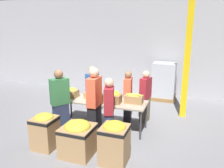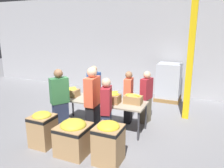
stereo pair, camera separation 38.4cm
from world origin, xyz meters
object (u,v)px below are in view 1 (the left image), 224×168
Objects in this scene: banana_box_2 at (112,97)px; donation_bin_1 at (78,137)px; banana_box_1 at (92,94)px; volunteer_0 at (93,92)px; volunteer_4 at (145,97)px; donation_bin_2 at (115,141)px; volunteer_3 at (94,104)px; pallet_stack_0 at (164,81)px; banana_box_0 at (70,93)px; support_pillar at (188,52)px; banana_box_3 at (134,98)px; volunteer_2 at (128,97)px; volunteer_5 at (109,111)px; volunteer_1 at (60,103)px; sorting_table at (102,102)px; donation_bin_0 at (45,130)px.

donation_bin_1 is (-0.28, -1.35, -0.52)m from banana_box_2.
volunteer_0 is at bearing 112.46° from banana_box_1.
donation_bin_2 is (-0.17, -2.23, -0.28)m from volunteer_4.
volunteer_3 is 1.26× the size of pallet_stack_0.
volunteer_4 is (1.36, 0.71, -0.14)m from banana_box_1.
volunteer_0 reaches higher than banana_box_0.
banana_box_0 is 0.27× the size of volunteer_4.
volunteer_4 is 1.07× the size of pallet_stack_0.
banana_box_3 is at bearing -128.60° from support_pillar.
banana_box_1 is 0.26× the size of volunteer_2.
pallet_stack_0 is at bearing 116.86° from support_pillar.
volunteer_5 is (0.42, -0.11, -0.10)m from volunteer_3.
volunteer_5 reaches higher than pallet_stack_0.
pallet_stack_0 is at bearing 5.46° from volunteer_1.
volunteer_3 reaches higher than banana_box_2.
banana_box_0 is 1.63m from volunteer_2.
volunteer_2 is at bearing 101.06° from volunteer_0.
volunteer_4 is at bearing 22.37° from banana_box_0.
volunteer_5 reaches higher than sorting_table.
banana_box_3 is 0.26× the size of volunteer_3.
volunteer_3 is (0.91, 0.09, 0.04)m from volunteer_1.
banana_box_0 is 0.26× the size of volunteer_5.
volunteer_0 is (-0.24, 0.58, -0.11)m from banana_box_1.
volunteer_1 reaches higher than banana_box_1.
banana_box_0 is 0.10× the size of support_pillar.
volunteer_3 is (-0.51, -1.19, 0.13)m from volunteer_2.
pallet_stack_0 is (1.85, 2.49, -0.09)m from volunteer_0.
volunteer_5 reaches higher than donation_bin_0.
support_pillar reaches higher than volunteer_1.
banana_box_0 is 1.50m from donation_bin_0.
donation_bin_0 is at bearing -137.78° from banana_box_3.
sorting_table is 0.83m from volunteer_2.
volunteer_1 reaches higher than donation_bin_1.
volunteer_3 reaches higher than volunteer_2.
donation_bin_0 is at bearing -24.85° from volunteer_4.
volunteer_3 is at bearing -30.52° from volunteer_2.
volunteer_0 is 0.39× the size of support_pillar.
donation_bin_1 is at bearing -101.92° from banana_box_2.
volunteer_2 is (-0.31, 0.53, -0.16)m from banana_box_3.
donation_bin_1 is at bearing -55.53° from banana_box_0.
support_pillar reaches higher than banana_box_0.
banana_box_1 is at bearing 165.14° from banana_box_2.
volunteer_5 reaches higher than donation_bin_1.
banana_box_2 is 1.47m from donation_bin_1.
support_pillar is (2.02, 2.18, 1.12)m from volunteer_3.
donation_bin_2 is at bearing -168.54° from volunteer_5.
volunteer_0 is 3.11m from pallet_stack_0.
support_pillar is (1.05, 0.79, 1.25)m from volunteer_4.
donation_bin_0 is (-0.47, -1.52, -0.45)m from banana_box_1.
volunteer_4 is (1.60, 0.13, -0.03)m from volunteer_0.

